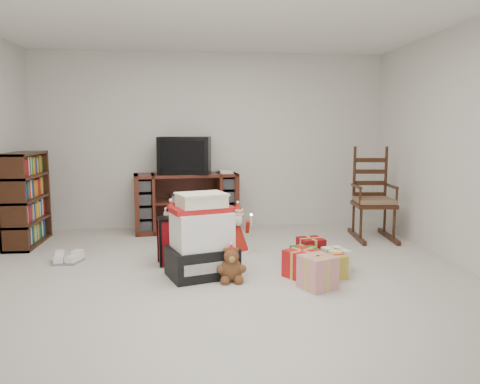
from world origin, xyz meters
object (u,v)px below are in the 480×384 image
Objects in this scene: gift_cluster at (317,261)px; crt_television at (185,155)px; gift_pile at (202,241)px; santa_figurine at (238,233)px; tv_stand at (186,202)px; mrs_claus_figurine at (171,236)px; rocking_chair at (372,206)px; teddy_bear at (231,267)px; red_suitcase at (178,240)px; bookshelf at (26,200)px; sneaker_pair at (67,259)px.

crt_television is (-1.31, 2.13, 0.94)m from gift_cluster.
santa_figurine is (0.43, 0.83, -0.12)m from gift_pile.
santa_figurine is 0.58× the size of gift_cluster.
tv_stand is 2.28× the size of mrs_claus_figurine.
tv_stand is at bearing 115.69° from santa_figurine.
santa_figurine is (0.60, -1.25, -0.18)m from tv_stand.
tv_stand is 0.66m from crt_television.
crt_television reaches higher than rocking_chair.
teddy_bear is 1.03m from santa_figurine.
gift_cluster is (0.87, 0.15, -0.02)m from teddy_bear.
tv_stand is 1.40m from santa_figurine.
bookshelf is at bearing 140.41° from red_suitcase.
crt_television is (-0.18, 2.09, 0.71)m from gift_pile.
mrs_claus_figurine is 0.87× the size of crt_television.
gift_cluster is at bearing -51.37° from crt_television.
mrs_claus_figurine is (-0.59, 0.89, 0.11)m from teddy_bear.
mrs_claus_figurine is (-0.15, -1.38, -0.16)m from tv_stand.
rocking_chair reaches higher than red_suitcase.
crt_television is (1.25, 1.49, 1.02)m from sneaker_pair.
bookshelf is at bearing 129.71° from sneaker_pair.
mrs_claus_figurine is (1.80, -0.81, -0.30)m from bookshelf.
gift_pile is 2.53× the size of sneaker_pair.
rocking_chair is 3.79m from sneaker_pair.
santa_figurine is 0.79× the size of crt_television.
gift_pile is 0.52m from red_suitcase.
sneaker_pair is at bearing 166.03° from gift_cluster.
bookshelf is at bearing 165.04° from santa_figurine.
tv_stand is 2.48× the size of red_suitcase.
bookshelf reaches higher than teddy_bear.
tv_stand is at bearing 76.31° from gift_pile.
santa_figurine is at bearing -156.50° from rocking_chair.
crt_television is (-0.61, 1.26, 0.84)m from santa_figurine.
gift_cluster is 2.67m from crt_television.
gift_pile reaches higher than santa_figurine.
gift_pile is (0.17, -2.08, -0.06)m from tv_stand.
teddy_bear is (0.27, -0.19, -0.21)m from gift_pile.
santa_figurine is (0.68, 0.38, -0.03)m from red_suitcase.
mrs_claus_figurine is at bearing -158.89° from rocking_chair.
tv_stand is at bearing 83.68° from mrs_claus_figurine.
sneaker_pair is (-1.86, -0.23, -0.18)m from santa_figurine.
teddy_bear reaches higher than sneaker_pair.
rocking_chair reaches higher than santa_figurine.
gift_pile reaches higher than teddy_bear.
mrs_claus_figurine is (-0.76, -0.12, 0.02)m from santa_figurine.
rocking_chair is 2.10× the size of santa_figurine.
gift_pile is at bearing 144.96° from teddy_bear.
teddy_bear is at bearing -61.16° from red_suitcase.
mrs_claus_figurine is at bearing 96.25° from gift_pile.
sneaker_pair is at bearing -173.08° from santa_figurine.
mrs_claus_figurine reaches higher than red_suitcase.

